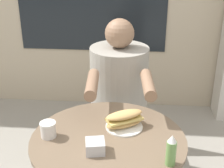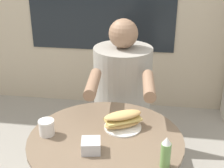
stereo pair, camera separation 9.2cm
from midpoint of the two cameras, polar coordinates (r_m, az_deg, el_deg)
name	(u,v)px [view 1 (the left image)]	position (r m, az deg, el deg)	size (l,w,h in m)	color
cafe_table	(108,166)	(1.72, -2.25, -14.82)	(0.80, 0.80, 0.70)	brown
diner_chair	(120,90)	(2.54, 0.51, -1.18)	(0.41, 0.41, 0.87)	brown
seated_diner	(119,114)	(2.24, 0.07, -5.50)	(0.44, 0.73, 1.17)	gray
sandwich_on_plate	(124,120)	(1.68, 0.66, -6.68)	(0.22, 0.20, 0.10)	white
drink_cup	(48,130)	(1.64, -13.19, -8.13)	(0.08, 0.08, 0.08)	silver
napkin_box	(95,146)	(1.51, -4.88, -11.33)	(0.10, 0.10, 0.06)	silver
condiment_bottle	(171,151)	(1.41, 8.90, -11.97)	(0.05, 0.05, 0.15)	#66934C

